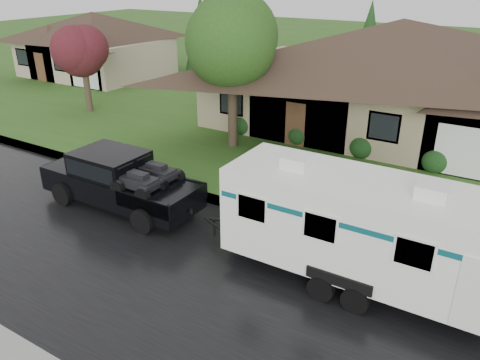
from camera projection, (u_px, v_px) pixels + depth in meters
name	position (u px, v px, depth m)	size (l,w,h in m)	color
ground	(209.00, 238.00, 15.12)	(140.00, 140.00, 0.00)	#2C581B
road	(170.00, 268.00, 13.56)	(140.00, 8.00, 0.01)	black
curb	(245.00, 208.00, 16.84)	(140.00, 0.50, 0.15)	gray
lawn	(359.00, 119.00, 26.77)	(140.00, 26.00, 0.15)	#2C581B
house_main	(403.00, 64.00, 23.33)	(19.44, 10.80, 6.90)	tan
house_far	(95.00, 39.00, 36.57)	(10.80, 8.64, 5.80)	tan
tree_left_green	(232.00, 43.00, 20.67)	(4.19, 4.19, 6.94)	#382B1E
tree_red	(82.00, 52.00, 26.75)	(3.02, 3.02, 5.00)	#382B1E
shrub_row	(363.00, 145.00, 21.14)	(13.60, 1.00, 1.00)	#143814
pickup_truck	(117.00, 178.00, 16.75)	(6.11, 2.32, 2.04)	black
travel_trailer	(359.00, 225.00, 12.28)	(7.54, 2.65, 3.38)	white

